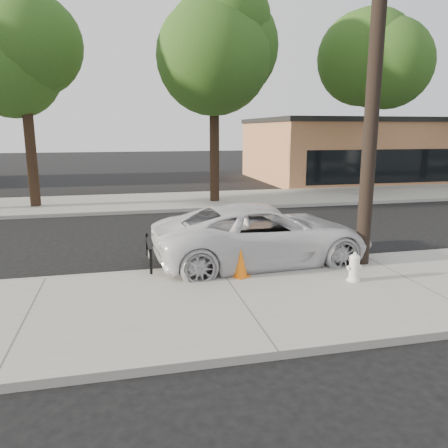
{
  "coord_description": "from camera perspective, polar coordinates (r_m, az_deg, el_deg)",
  "views": [
    {
      "loc": [
        -2.16,
        -12.22,
        3.44
      ],
      "look_at": [
        0.37,
        -1.24,
        1.0
      ],
      "focal_mm": 35.0,
      "sensor_mm": 36.0,
      "label": 1
    }
  ],
  "objects": [
    {
      "name": "fire_hydrant",
      "position": [
        10.13,
        16.64,
        -5.51
      ],
      "size": [
        0.32,
        0.3,
        0.61
      ],
      "rotation": [
        0.0,
        0.0,
        0.01
      ],
      "color": "white",
      "rests_on": "near_sidewalk"
    },
    {
      "name": "building_main",
      "position": [
        33.59,
        20.02,
        9.04
      ],
      "size": [
        18.0,
        10.0,
        4.0
      ],
      "primitive_type": "cube",
      "color": "#A26443",
      "rests_on": "ground"
    },
    {
      "name": "tree_b",
      "position": [
        20.78,
        -24.34,
        18.69
      ],
      "size": [
        4.34,
        4.2,
        8.45
      ],
      "color": "black",
      "rests_on": "far_sidewalk"
    },
    {
      "name": "ground",
      "position": [
        12.88,
        -2.84,
        -3.29
      ],
      "size": [
        120.0,
        120.0,
        0.0
      ],
      "primitive_type": "plane",
      "color": "black",
      "rests_on": "ground"
    },
    {
      "name": "traffic_cone",
      "position": [
        9.97,
        2.2,
        -5.1
      ],
      "size": [
        0.45,
        0.45,
        0.67
      ],
      "rotation": [
        0.0,
        0.0,
        0.39
      ],
      "color": "orange",
      "rests_on": "near_sidewalk"
    },
    {
      "name": "utility_pole",
      "position": [
        11.2,
        19.06,
        18.03
      ],
      "size": [
        1.4,
        0.34,
        9.0
      ],
      "color": "black",
      "rests_on": "near_sidewalk"
    },
    {
      "name": "far_sidewalk",
      "position": [
        21.1,
        -6.95,
        2.96
      ],
      "size": [
        90.0,
        5.0,
        0.15
      ],
      "primitive_type": "cube",
      "color": "gray",
      "rests_on": "ground"
    },
    {
      "name": "tree_d",
      "position": [
        23.84,
        19.41,
        18.61
      ],
      "size": [
        4.5,
        4.35,
        8.75
      ],
      "color": "black",
      "rests_on": "far_sidewalk"
    },
    {
      "name": "curb_near",
      "position": [
        10.88,
        -0.87,
        -5.8
      ],
      "size": [
        90.0,
        0.12,
        0.16
      ],
      "primitive_type": "cube",
      "color": "#9E9B93",
      "rests_on": "ground"
    },
    {
      "name": "tree_c",
      "position": [
        20.63,
        -0.59,
        21.9
      ],
      "size": [
        4.96,
        4.8,
        9.55
      ],
      "color": "black",
      "rests_on": "far_sidewalk"
    },
    {
      "name": "police_cruiser",
      "position": [
        11.32,
        5.14,
        -1.39
      ],
      "size": [
        5.79,
        2.93,
        1.57
      ],
      "primitive_type": "imported",
      "rotation": [
        0.0,
        0.0,
        1.63
      ],
      "color": "silver",
      "rests_on": "ground"
    },
    {
      "name": "near_sidewalk",
      "position": [
        8.87,
        2.16,
        -10.09
      ],
      "size": [
        90.0,
        4.4,
        0.15
      ],
      "primitive_type": "cube",
      "color": "gray",
      "rests_on": "ground"
    }
  ]
}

